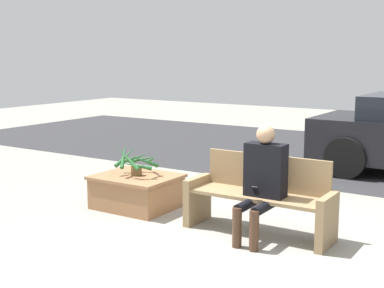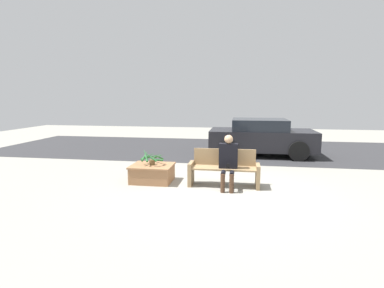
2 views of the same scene
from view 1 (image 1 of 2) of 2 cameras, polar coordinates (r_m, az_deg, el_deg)
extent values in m
plane|color=gray|center=(5.95, 5.49, -10.65)|extent=(30.00, 30.00, 0.00)
cube|color=#2D2D30|center=(11.30, 19.19, -1.50)|extent=(20.00, 6.00, 0.01)
cube|color=#8C704C|center=(6.61, 0.58, -5.95)|extent=(0.09, 0.52, 0.57)
cube|color=#8C704C|center=(5.94, 14.23, -8.03)|extent=(0.09, 0.52, 0.57)
cube|color=#8C704C|center=(6.18, 7.05, -5.51)|extent=(1.55, 0.48, 0.04)
cube|color=#8C704C|center=(6.34, 8.04, -3.01)|extent=(1.55, 0.04, 0.42)
cube|color=black|center=(6.03, 7.86, -2.77)|extent=(0.45, 0.22, 0.60)
sphere|color=tan|center=(5.94, 7.87, 1.03)|extent=(0.21, 0.21, 0.21)
cylinder|color=black|center=(5.95, 5.92, -6.43)|extent=(0.11, 0.47, 0.11)
cylinder|color=black|center=(5.87, 7.70, -6.70)|extent=(0.11, 0.47, 0.11)
cylinder|color=#472D1E|center=(5.81, 4.82, -8.86)|extent=(0.10, 0.10, 0.44)
cylinder|color=#472D1E|center=(5.72, 6.64, -9.18)|extent=(0.10, 0.10, 0.44)
cube|color=black|center=(5.87, 6.87, -5.04)|extent=(0.07, 0.09, 0.12)
cube|color=#936642|center=(7.29, -5.91, -5.05)|extent=(1.01, 0.84, 0.45)
cube|color=#936642|center=(7.24, -5.94, -3.49)|extent=(1.06, 0.89, 0.04)
cylinder|color=brown|center=(7.22, -5.95, -2.82)|extent=(0.15, 0.15, 0.14)
cone|color=#26602D|center=(7.04, -4.98, -1.87)|extent=(0.16, 0.42, 0.22)
cone|color=#26602D|center=(7.23, -4.36, -1.69)|extent=(0.36, 0.33, 0.19)
cone|color=#26602D|center=(7.38, -5.21, -1.60)|extent=(0.44, 0.14, 0.16)
cone|color=#26602D|center=(7.40, -6.17, -1.50)|extent=(0.34, 0.35, 0.18)
cone|color=#26602D|center=(7.32, -7.09, -1.36)|extent=(0.09, 0.42, 0.25)
cone|color=#26602D|center=(7.21, -7.30, -1.21)|extent=(0.24, 0.35, 0.32)
cone|color=#26602D|center=(7.05, -6.90, -1.53)|extent=(0.39, 0.07, 0.30)
cone|color=#26602D|center=(6.99, -6.05, -2.29)|extent=(0.39, 0.30, 0.14)
cylinder|color=black|center=(9.28, 16.05, -1.45)|extent=(0.70, 0.18, 0.70)
cylinder|color=black|center=(10.99, 18.77, 0.06)|extent=(0.70, 0.18, 0.70)
camera|label=2|loc=(2.85, -96.83, 1.47)|focal=28.00mm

